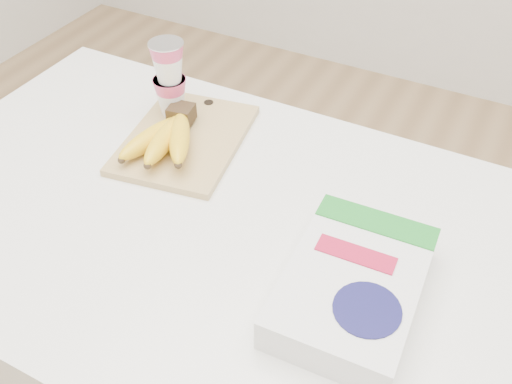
# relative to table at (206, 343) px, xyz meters

# --- Properties ---
(table) EXTENTS (1.10, 0.74, 0.83)m
(table) POSITION_rel_table_xyz_m (0.00, 0.00, 0.00)
(table) COLOR silver
(table) RESTS_ON ground
(cutting_board) EXTENTS (0.26, 0.32, 0.01)m
(cutting_board) POSITION_rel_table_xyz_m (-0.11, 0.16, 0.42)
(cutting_board) COLOR tan
(cutting_board) RESTS_ON table
(bananas) EXTENTS (0.15, 0.20, 0.06)m
(bananas) POSITION_rel_table_xyz_m (-0.12, 0.11, 0.45)
(bananas) COLOR #382816
(bananas) RESTS_ON cutting_board
(yogurt_stack) EXTENTS (0.07, 0.07, 0.16)m
(yogurt_stack) POSITION_rel_table_xyz_m (-0.18, 0.21, 0.51)
(yogurt_stack) COLOR white
(yogurt_stack) RESTS_ON cutting_board
(cereal_box) EXTENTS (0.20, 0.28, 0.06)m
(cereal_box) POSITION_rel_table_xyz_m (0.31, -0.05, 0.44)
(cereal_box) COLOR silver
(cereal_box) RESTS_ON table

